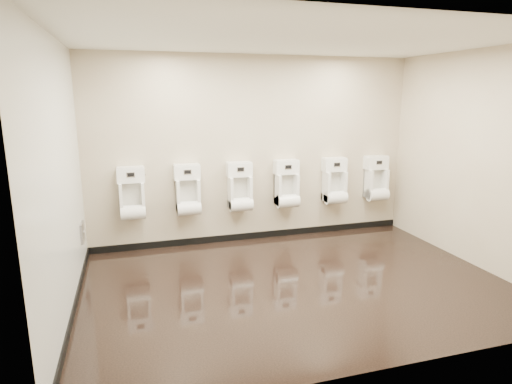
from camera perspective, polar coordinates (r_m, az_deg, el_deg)
The scene contains 16 objects.
ground at distance 5.29m, azimuth 5.40°, elevation -12.04°, with size 5.00×3.50×0.00m, color black.
ceiling at distance 4.84m, azimuth 6.13°, elevation 19.62°, with size 5.00×3.50×0.00m, color silver.
back_wall at distance 6.51m, azimuth -0.08°, elevation 5.57°, with size 5.00×0.02×2.80m, color #B8AB91.
front_wall at distance 3.36m, azimuth 17.04°, elevation -1.88°, with size 5.00×0.02×2.80m, color #B8AB91.
left_wall at distance 4.57m, azimuth -24.69°, elevation 1.31°, with size 0.02×3.50×2.80m, color #B8AB91.
right_wall at distance 6.26m, azimuth 27.52°, elevation 3.83°, with size 0.02×3.50×2.80m, color #B8AB91.
tile_overlay_left at distance 4.57m, azimuth -24.63°, elevation 1.31°, with size 0.01×3.50×2.80m, color white.
skirting_back at distance 6.80m, azimuth -0.05°, elevation -5.79°, with size 5.00×0.02×0.10m, color black.
skirting_left at distance 4.99m, azimuth -23.08°, elevation -14.04°, with size 0.02×3.50×0.10m, color black.
access_panel at distance 5.94m, azimuth -22.17°, elevation -5.00°, with size 0.04×0.25×0.25m.
urinal_0 at distance 6.23m, azimuth -16.18°, elevation -0.66°, with size 0.39×0.29×0.72m.
urinal_1 at distance 6.28m, azimuth -9.06°, elevation -0.21°, with size 0.39×0.29×0.72m.
urinal_2 at distance 6.42m, azimuth -2.15°, elevation 0.23°, with size 0.39×0.29×0.72m.
urinal_3 at distance 6.64m, azimuth 4.12°, elevation 0.63°, with size 0.39×0.29×0.72m.
urinal_4 at distance 6.96m, azimuth 10.44°, elevation 1.02°, with size 0.39×0.29×0.72m.
urinal_5 at distance 7.33m, azimuth 15.73°, elevation 1.34°, with size 0.39×0.29×0.72m.
Camera 1 is at (-1.82, -4.45, 2.22)m, focal length 30.00 mm.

